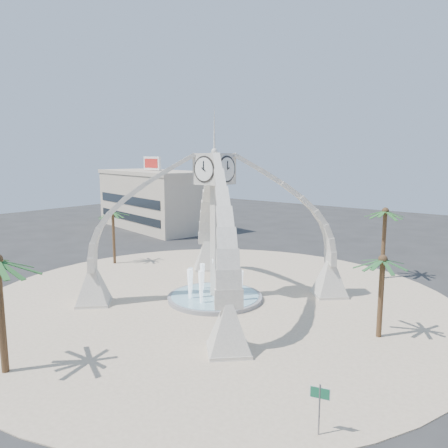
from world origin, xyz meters
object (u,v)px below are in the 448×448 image
Objects in this scene: palm_west at (113,213)px; fountain at (215,297)px; street_sign at (320,399)px; clock_tower at (215,225)px; palm_east at (383,261)px; palm_north at (385,212)px.

fountain is at bearing -8.31° from palm_west.
clock_tower is at bearing 127.32° from street_sign.
palm_west is (-16.89, 2.47, 5.54)m from fountain.
fountain is 3.32× the size of street_sign.
palm_west is at bearing 171.69° from clock_tower.
palm_east is 12.72m from street_sign.
clock_tower is 2.94× the size of palm_east.
clock_tower is 13.60m from palm_east.
palm_east is 2.53× the size of street_sign.
palm_west is 35.01m from street_sign.
palm_east is 0.80× the size of palm_north.
clock_tower is 7.44× the size of street_sign.
fountain is 18.78m from street_sign.
fountain is 17.95m from palm_west.
clock_tower is 17.09m from palm_west.
palm_north reaches higher than palm_east.
palm_north reaches higher than palm_west.
street_sign is (6.43, -26.35, -4.96)m from palm_north.
palm_west reaches higher than street_sign.
palm_east is at bearing -71.52° from palm_north.
clock_tower is 17.67m from palm_north.
fountain is (0.00, 0.00, -6.20)m from clock_tower.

